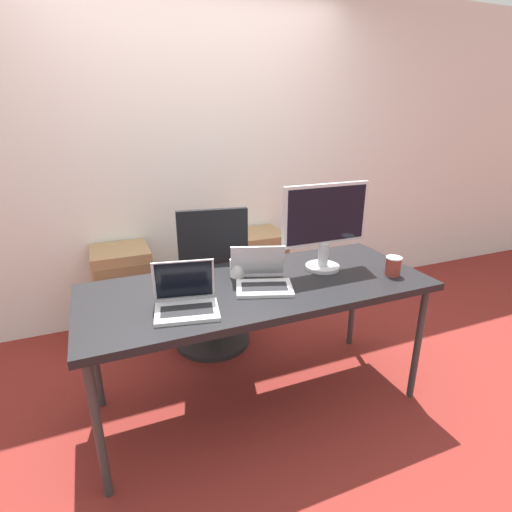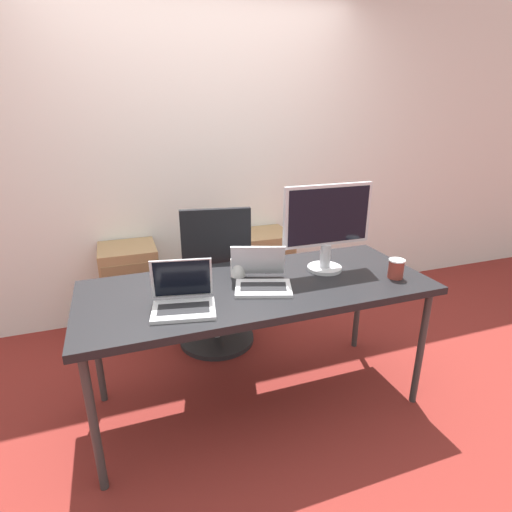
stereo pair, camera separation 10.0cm
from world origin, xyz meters
name	(u,v)px [view 1 (the left image)]	position (x,y,z in m)	size (l,w,h in m)	color
ground_plane	(258,400)	(0.00, 0.00, 0.00)	(14.00, 14.00, 0.00)	maroon
wall_back	(192,158)	(0.00, 1.36, 1.30)	(10.00, 0.05, 2.60)	silver
desk	(259,292)	(0.00, 0.00, 0.72)	(1.88, 0.76, 0.77)	black
office_chair	(212,296)	(-0.08, 0.67, 0.41)	(0.56, 0.59, 1.09)	#232326
cabinet_left	(125,292)	(-0.64, 1.12, 0.35)	(0.41, 0.41, 0.70)	#99754C
cabinet_right	(257,271)	(0.46, 1.12, 0.35)	(0.41, 0.41, 0.70)	#99754C
laptop_left	(186,301)	(-0.43, -0.14, 0.82)	(0.33, 0.30, 0.23)	silver
laptop_right	(262,278)	(0.01, -0.03, 0.82)	(0.35, 0.38, 0.21)	silver
monitor	(325,223)	(0.44, 0.06, 1.05)	(0.54, 0.20, 0.51)	#B7B7BC
coffee_cup_white	(237,268)	(-0.07, 0.15, 0.82)	(0.08, 0.08, 0.10)	white
coffee_cup_brown	(393,266)	(0.76, -0.17, 0.83)	(0.09, 0.09, 0.11)	maroon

